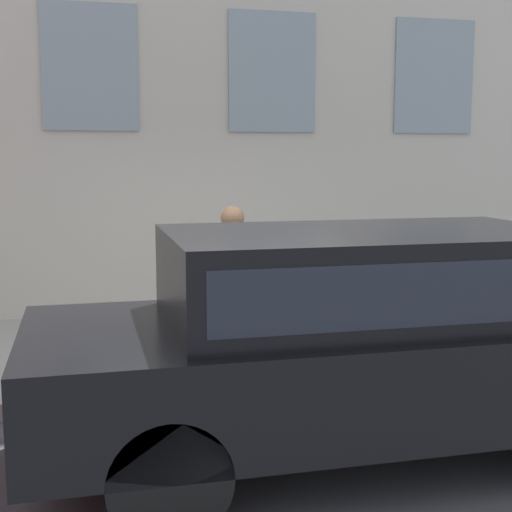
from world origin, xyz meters
name	(u,v)px	position (x,y,z in m)	size (l,w,h in m)	color
ground_plane	(239,402)	(0.00, 0.00, 0.00)	(80.00, 80.00, 0.00)	#47474C
sidewalk	(208,347)	(1.57, 0.00, 0.08)	(3.13, 60.00, 0.15)	#9E9B93
fire_hydrant	(280,320)	(0.61, -0.54, 0.56)	(0.28, 0.41, 0.81)	red
person	(233,265)	(1.12, -0.18, 1.04)	(0.36, 0.24, 1.49)	#232328
parked_truck_black_near	(357,328)	(-1.28, -0.56, 0.94)	(1.81, 4.45, 1.63)	black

